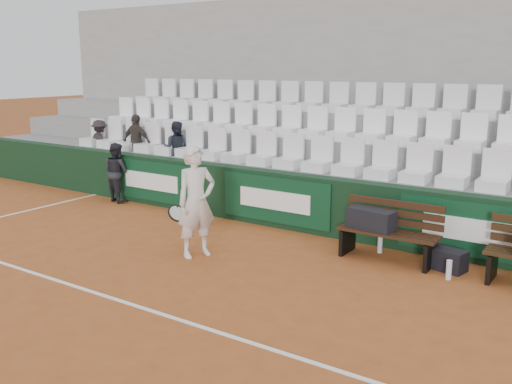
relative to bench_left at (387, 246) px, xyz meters
name	(u,v)px	position (x,y,z in m)	size (l,w,h in m)	color
ground	(125,303)	(-2.11, -3.30, -0.23)	(80.00, 80.00, 0.00)	#A35224
court_baseline	(125,302)	(-2.11, -3.30, -0.22)	(18.00, 0.06, 0.01)	white
back_barrier	(293,201)	(-2.04, 0.69, 0.28)	(18.00, 0.34, 1.00)	black
grandstand_tier_front	(306,194)	(-2.11, 1.32, 0.28)	(18.00, 0.95, 1.00)	gray
grandstand_tier_mid	(330,174)	(-2.11, 2.27, 0.50)	(18.00, 0.95, 1.45)	gray
grandstand_tier_back	(350,157)	(-2.11, 3.22, 0.72)	(18.00, 0.95, 1.90)	gray
grandstand_rear_wall	(364,96)	(-2.11, 3.85, 1.98)	(18.00, 0.30, 4.40)	#969794
seat_row_front	(303,152)	(-2.11, 1.15, 1.09)	(11.90, 0.44, 0.63)	white
seat_row_mid	(327,123)	(-2.11, 2.10, 1.54)	(11.90, 0.44, 0.63)	white
seat_row_back	(349,98)	(-2.11, 3.05, 1.99)	(11.90, 0.44, 0.63)	silver
bench_left	(387,246)	(0.00, 0.00, 0.00)	(1.50, 0.56, 0.45)	#351D10
sports_bag_left	(371,219)	(-0.27, -0.01, 0.38)	(0.71, 0.30, 0.30)	black
sports_bag_ground	(448,260)	(0.87, 0.08, -0.07)	(0.50, 0.30, 0.30)	black
water_bottle_near	(380,244)	(-0.22, 0.28, -0.09)	(0.08, 0.08, 0.28)	silver
water_bottle_far	(449,270)	(0.99, -0.28, -0.09)	(0.08, 0.08, 0.27)	silver
tennis_player	(196,202)	(-2.50, -1.42, 0.63)	(0.81, 0.74, 1.71)	silver
ball_kid	(117,172)	(-6.21, 0.41, 0.41)	(0.62, 0.48, 1.27)	black
spectator_a	(99,123)	(-7.60, 1.20, 1.31)	(0.69, 0.40, 1.06)	black
spectator_b	(136,122)	(-6.38, 1.20, 1.40)	(0.73, 0.31, 1.25)	#352F2B
spectator_c	(176,127)	(-5.21, 1.20, 1.36)	(0.56, 0.44, 1.16)	#1D212C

